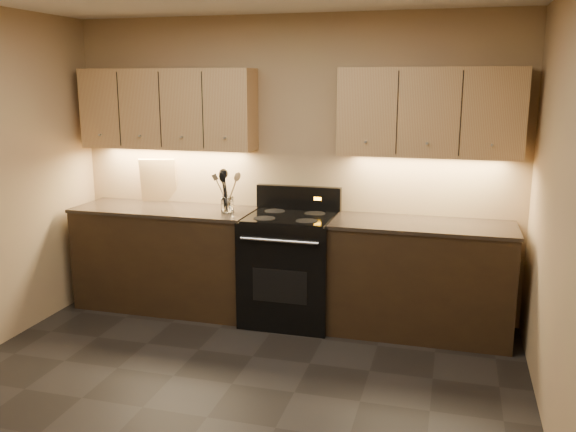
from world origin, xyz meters
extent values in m
plane|color=black|center=(0.00, 0.00, 0.00)|extent=(4.00, 4.00, 0.00)
cube|color=#9C7A5C|center=(0.00, 2.00, 1.30)|extent=(4.00, 0.04, 2.60)
cube|color=black|center=(-1.10, 1.70, 0.45)|extent=(1.60, 0.60, 0.90)
cube|color=#3A2E25|center=(-1.10, 1.70, 0.92)|extent=(1.62, 0.62, 0.03)
cube|color=black|center=(1.18, 1.70, 0.45)|extent=(1.44, 0.60, 0.90)
cube|color=#3A2E25|center=(1.18, 1.70, 0.92)|extent=(1.46, 0.62, 0.03)
cube|color=black|center=(0.08, 1.68, 0.46)|extent=(0.76, 0.65, 0.92)
cube|color=black|center=(0.08, 1.68, 0.93)|extent=(0.70, 0.60, 0.01)
cube|color=black|center=(0.08, 1.96, 1.03)|extent=(0.76, 0.07, 0.22)
cube|color=orange|center=(0.26, 1.92, 1.04)|extent=(0.06, 0.00, 0.03)
cylinder|color=silver|center=(0.08, 1.34, 0.80)|extent=(0.65, 0.02, 0.02)
cube|color=black|center=(0.08, 1.35, 0.41)|extent=(0.46, 0.00, 0.28)
cylinder|color=black|center=(-0.10, 1.53, 0.93)|extent=(0.18, 0.18, 0.00)
cylinder|color=black|center=(0.26, 1.53, 0.93)|extent=(0.18, 0.18, 0.00)
cylinder|color=black|center=(-0.10, 1.82, 0.93)|extent=(0.18, 0.18, 0.00)
cylinder|color=black|center=(0.26, 1.82, 0.93)|extent=(0.18, 0.18, 0.00)
cube|color=tan|center=(-1.10, 1.85, 1.80)|extent=(1.60, 0.30, 0.70)
cube|color=tan|center=(1.18, 1.85, 1.80)|extent=(1.44, 0.30, 0.70)
cube|color=#B2B5BA|center=(-1.30, 1.99, 1.12)|extent=(0.08, 0.01, 0.12)
cylinder|color=white|center=(-0.49, 1.68, 1.00)|extent=(0.14, 0.14, 0.14)
cylinder|color=white|center=(-0.49, 1.68, 0.94)|extent=(0.11, 0.11, 0.02)
cube|color=#D3BB71|center=(-1.27, 1.94, 1.14)|extent=(0.35, 0.20, 0.41)
camera|label=1|loc=(1.40, -3.17, 2.04)|focal=38.00mm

